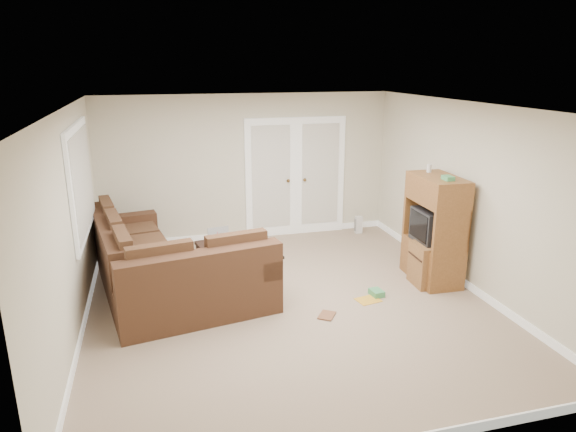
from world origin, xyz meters
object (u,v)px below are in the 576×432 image
object	(u,v)px
sectional_sofa	(161,269)
coffee_table	(224,263)
side_cabinet	(430,261)
tv_armoire	(434,229)

from	to	relation	value
sectional_sofa	coffee_table	world-z (taller)	sectional_sofa
sectional_sofa	coffee_table	xyz separation A→B (m)	(0.88, 0.29, -0.11)
sectional_sofa	side_cabinet	world-z (taller)	side_cabinet
coffee_table	side_cabinet	bearing A→B (deg)	-28.69
sectional_sofa	coffee_table	distance (m)	0.94
coffee_table	tv_armoire	world-z (taller)	tv_armoire
sectional_sofa	tv_armoire	distance (m)	3.79
coffee_table	tv_armoire	xyz separation A→B (m)	(2.85, -0.76, 0.51)
coffee_table	tv_armoire	distance (m)	2.99
tv_armoire	side_cabinet	world-z (taller)	tv_armoire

